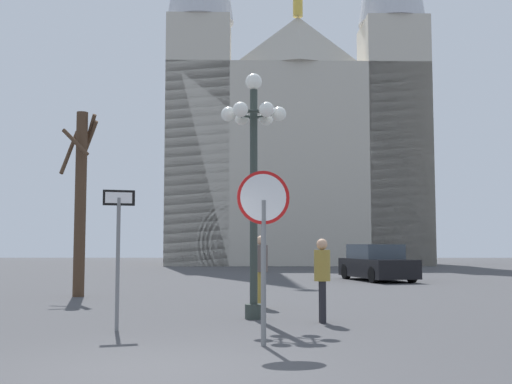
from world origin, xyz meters
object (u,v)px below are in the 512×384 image
Objects in this scene: bare_tree at (80,197)px; parked_car_near_black at (377,264)px; street_lamp at (254,156)px; pedestrian_standing at (261,264)px; pedestrian_walking at (322,272)px; cathedral at (295,115)px; one_way_arrow_sign at (118,242)px; stop_sign at (263,221)px.

bare_tree is 1.20× the size of parked_car_near_black.
street_lamp is 2.96× the size of pedestrian_standing.
cathedral is at bearing 87.62° from pedestrian_walking.
one_way_arrow_sign is 4.79m from pedestrian_standing.
street_lamp is at bearing 93.10° from stop_sign.
cathedral is 7.86× the size of parked_car_near_black.
street_lamp is 7.45m from bare_tree.
street_lamp is (-0.18, 3.40, 1.49)m from stop_sign.
street_lamp is 2.82m from pedestrian_walking.
parked_car_near_black is 2.61× the size of pedestrian_standing.
cathedral is 13.34× the size of stop_sign.
cathedral is 6.53× the size of bare_tree.
parked_car_near_black is (7.42, 15.06, -0.86)m from one_way_arrow_sign.
pedestrian_walking is (6.52, -5.98, -1.91)m from bare_tree.
stop_sign reaches higher than pedestrian_standing.
pedestrian_walking reaches higher than parked_car_near_black.
parked_car_near_black is 12.07m from pedestrian_standing.
cathedral reaches higher than pedestrian_walking.
stop_sign is 0.49× the size of bare_tree.
cathedral is 30.41m from bare_tree.
stop_sign is 1.54× the size of pedestrian_standing.
bare_tree reaches higher than parked_car_near_black.
pedestrian_walking is (1.17, 2.77, -0.89)m from stop_sign.
parked_car_near_black is (5.00, 13.28, -2.67)m from street_lamp.
one_way_arrow_sign is at bearing -122.76° from pedestrian_standing.
cathedral is 22.89m from parked_car_near_black.
pedestrian_standing is at bearing 85.85° from street_lamp.
parked_car_near_black is 2.76× the size of pedestrian_walking.
pedestrian_walking is at bearing -67.43° from pedestrian_standing.
bare_tree is (-7.94, -28.15, -8.31)m from cathedral.
cathedral is at bearing 85.23° from pedestrian_standing.
cathedral reaches higher than pedestrian_standing.
cathedral is 14.17× the size of one_way_arrow_sign.
pedestrian_walking is at bearing -104.70° from parked_car_near_black.
stop_sign is 17.41m from parked_car_near_black.
pedestrian_walking is (-3.65, -13.92, 0.28)m from parked_car_near_black.
pedestrian_walking is at bearing 67.09° from stop_sign.
stop_sign is at bearing -106.11° from parked_car_near_black.
parked_car_near_black is at bearing -83.69° from cathedral.
stop_sign is at bearing -86.90° from street_lamp.
street_lamp is at bearing -45.94° from bare_tree.
bare_tree is 9.05m from pedestrian_walking.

